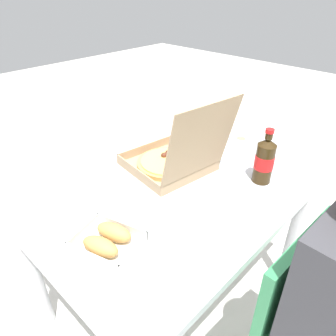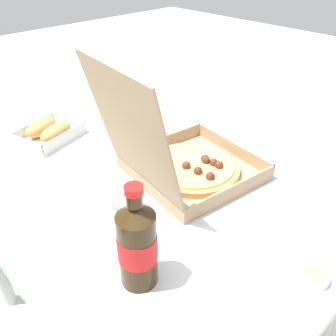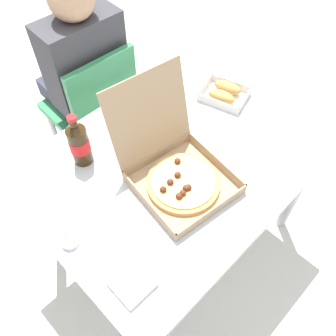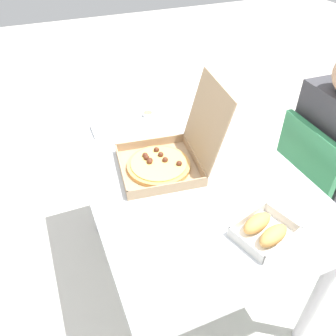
# 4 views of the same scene
# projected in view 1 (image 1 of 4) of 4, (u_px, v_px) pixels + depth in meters

# --- Properties ---
(ground_plane) EXTENTS (10.00, 10.00, 0.00)m
(ground_plane) POSITION_uv_depth(u_px,v_px,m) (172.00, 299.00, 1.60)
(ground_plane) COLOR beige
(dining_table) EXTENTS (1.11, 0.83, 0.71)m
(dining_table) POSITION_uv_depth(u_px,v_px,m) (173.00, 201.00, 1.27)
(dining_table) COLOR silver
(dining_table) RESTS_ON ground_plane
(pizza_box_open) EXTENTS (0.36, 0.43, 0.35)m
(pizza_box_open) POSITION_uv_depth(u_px,v_px,m) (173.00, 160.00, 1.29)
(pizza_box_open) COLOR tan
(pizza_box_open) RESTS_ON dining_table
(bread_side_box) EXTENTS (0.20, 0.22, 0.06)m
(bread_side_box) POSITION_uv_depth(u_px,v_px,m) (108.00, 240.00, 0.93)
(bread_side_box) COLOR white
(bread_side_box) RESTS_ON dining_table
(cola_bottle) EXTENTS (0.07, 0.07, 0.22)m
(cola_bottle) POSITION_uv_depth(u_px,v_px,m) (264.00, 160.00, 1.19)
(cola_bottle) COLOR #33230F
(cola_bottle) RESTS_ON dining_table
(paper_menu) EXTENTS (0.25, 0.22, 0.00)m
(paper_menu) POSITION_uv_depth(u_px,v_px,m) (204.00, 233.00, 0.99)
(paper_menu) COLOR white
(paper_menu) RESTS_ON dining_table
(napkin_pile) EXTENTS (0.11, 0.11, 0.02)m
(napkin_pile) POSITION_uv_depth(u_px,v_px,m) (196.00, 129.00, 1.64)
(napkin_pile) COLOR white
(napkin_pile) RESTS_ON dining_table
(dipping_sauce_cup) EXTENTS (0.06, 0.06, 0.02)m
(dipping_sauce_cup) POSITION_uv_depth(u_px,v_px,m) (241.00, 140.00, 1.53)
(dipping_sauce_cup) COLOR white
(dipping_sauce_cup) RESTS_ON dining_table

